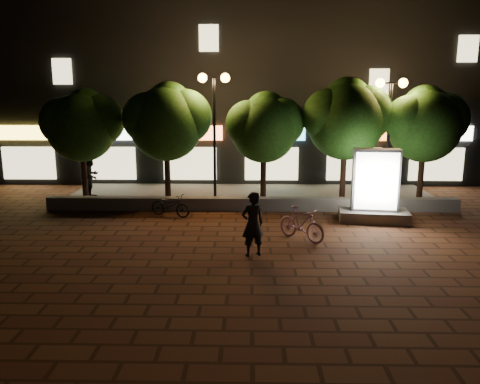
{
  "coord_description": "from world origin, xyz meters",
  "views": [
    {
      "loc": [
        -0.06,
        -13.84,
        4.48
      ],
      "look_at": [
        -0.39,
        1.5,
        1.25
      ],
      "focal_mm": 35.14,
      "sensor_mm": 36.0,
      "label": 1
    }
  ],
  "objects_px": {
    "tree_mid": "(265,125)",
    "street_lamp_left": "(214,105)",
    "street_lamp_right": "(390,108)",
    "tree_right": "(347,116)",
    "tree_left": "(167,119)",
    "pedestrian": "(91,176)",
    "scooter_pink": "(301,224)",
    "ad_kiosk": "(375,192)",
    "scooter_parked": "(170,205)",
    "rider": "(253,224)",
    "tree_far_left": "(83,123)",
    "tree_far_right": "(426,121)"
  },
  "relations": [
    {
      "from": "tree_far_left",
      "to": "tree_mid",
      "type": "height_order",
      "value": "tree_far_left"
    },
    {
      "from": "scooter_pink",
      "to": "pedestrian",
      "type": "xyz_separation_m",
      "value": [
        -8.42,
        5.63,
        0.49
      ]
    },
    {
      "from": "tree_far_left",
      "to": "scooter_parked",
      "type": "height_order",
      "value": "tree_far_left"
    },
    {
      "from": "tree_left",
      "to": "scooter_parked",
      "type": "xyz_separation_m",
      "value": [
        0.44,
        -2.46,
        -3.02
      ]
    },
    {
      "from": "tree_left",
      "to": "tree_right",
      "type": "distance_m",
      "value": 7.3
    },
    {
      "from": "street_lamp_right",
      "to": "scooter_parked",
      "type": "bearing_deg",
      "value": -165.5
    },
    {
      "from": "ad_kiosk",
      "to": "scooter_parked",
      "type": "xyz_separation_m",
      "value": [
        -7.37,
        0.51,
        -0.62
      ]
    },
    {
      "from": "tree_mid",
      "to": "street_lamp_right",
      "type": "height_order",
      "value": "street_lamp_right"
    },
    {
      "from": "tree_left",
      "to": "tree_right",
      "type": "relative_size",
      "value": 0.97
    },
    {
      "from": "scooter_parked",
      "to": "ad_kiosk",
      "type": "bearing_deg",
      "value": -71.53
    },
    {
      "from": "tree_mid",
      "to": "street_lamp_left",
      "type": "height_order",
      "value": "street_lamp_left"
    },
    {
      "from": "tree_left",
      "to": "pedestrian",
      "type": "relative_size",
      "value": 2.62
    },
    {
      "from": "tree_right",
      "to": "street_lamp_right",
      "type": "xyz_separation_m",
      "value": [
        1.64,
        -0.26,
        0.33
      ]
    },
    {
      "from": "tree_left",
      "to": "street_lamp_left",
      "type": "relative_size",
      "value": 0.94
    },
    {
      "from": "tree_left",
      "to": "street_lamp_left",
      "type": "xyz_separation_m",
      "value": [
        1.95,
        -0.26,
        0.58
      ]
    },
    {
      "from": "tree_far_right",
      "to": "ad_kiosk",
      "type": "height_order",
      "value": "tree_far_right"
    },
    {
      "from": "tree_far_right",
      "to": "ad_kiosk",
      "type": "xyz_separation_m",
      "value": [
        -2.69,
        -2.98,
        -2.32
      ]
    },
    {
      "from": "ad_kiosk",
      "to": "street_lamp_left",
      "type": "bearing_deg",
      "value": 155.18
    },
    {
      "from": "tree_mid",
      "to": "street_lamp_right",
      "type": "relative_size",
      "value": 0.9
    },
    {
      "from": "ad_kiosk",
      "to": "pedestrian",
      "type": "relative_size",
      "value": 1.39
    },
    {
      "from": "pedestrian",
      "to": "ad_kiosk",
      "type": "bearing_deg",
      "value": -90.83
    },
    {
      "from": "tree_far_left",
      "to": "tree_left",
      "type": "bearing_deg",
      "value": 0.0
    },
    {
      "from": "street_lamp_right",
      "to": "ad_kiosk",
      "type": "relative_size",
      "value": 1.92
    },
    {
      "from": "tree_far_left",
      "to": "scooter_parked",
      "type": "bearing_deg",
      "value": -32.01
    },
    {
      "from": "tree_far_left",
      "to": "pedestrian",
      "type": "distance_m",
      "value": 2.31
    },
    {
      "from": "tree_mid",
      "to": "tree_far_right",
      "type": "distance_m",
      "value": 6.5
    },
    {
      "from": "pedestrian",
      "to": "tree_right",
      "type": "bearing_deg",
      "value": -76.24
    },
    {
      "from": "tree_left",
      "to": "tree_far_right",
      "type": "relative_size",
      "value": 1.03
    },
    {
      "from": "tree_far_left",
      "to": "pedestrian",
      "type": "relative_size",
      "value": 2.48
    },
    {
      "from": "tree_left",
      "to": "rider",
      "type": "distance_m",
      "value": 7.97
    },
    {
      "from": "tree_left",
      "to": "tree_mid",
      "type": "distance_m",
      "value": 4.0
    },
    {
      "from": "scooter_pink",
      "to": "tree_left",
      "type": "bearing_deg",
      "value": 88.59
    },
    {
      "from": "street_lamp_left",
      "to": "rider",
      "type": "distance_m",
      "value": 7.32
    },
    {
      "from": "tree_mid",
      "to": "street_lamp_right",
      "type": "xyz_separation_m",
      "value": [
        4.95,
        -0.26,
        0.68
      ]
    },
    {
      "from": "tree_mid",
      "to": "rider",
      "type": "distance_m",
      "value": 7.11
    },
    {
      "from": "tree_left",
      "to": "pedestrian",
      "type": "distance_m",
      "value": 4.22
    },
    {
      "from": "ad_kiosk",
      "to": "scooter_pink",
      "type": "height_order",
      "value": "ad_kiosk"
    },
    {
      "from": "tree_left",
      "to": "tree_right",
      "type": "height_order",
      "value": "tree_right"
    },
    {
      "from": "tree_left",
      "to": "scooter_parked",
      "type": "height_order",
      "value": "tree_left"
    },
    {
      "from": "tree_far_left",
      "to": "rider",
      "type": "xyz_separation_m",
      "value": [
        6.98,
        -6.71,
        -2.37
      ]
    },
    {
      "from": "tree_right",
      "to": "ad_kiosk",
      "type": "xyz_separation_m",
      "value": [
        0.51,
        -2.98,
        -2.52
      ]
    },
    {
      "from": "scooter_parked",
      "to": "pedestrian",
      "type": "relative_size",
      "value": 0.86
    },
    {
      "from": "tree_right",
      "to": "ad_kiosk",
      "type": "distance_m",
      "value": 3.93
    },
    {
      "from": "tree_right",
      "to": "scooter_parked",
      "type": "relative_size",
      "value": 3.14
    },
    {
      "from": "tree_mid",
      "to": "tree_right",
      "type": "height_order",
      "value": "tree_right"
    },
    {
      "from": "street_lamp_right",
      "to": "tree_right",
      "type": "bearing_deg",
      "value": 170.9
    },
    {
      "from": "tree_far_right",
      "to": "ad_kiosk",
      "type": "relative_size",
      "value": 1.83
    },
    {
      "from": "street_lamp_right",
      "to": "tree_left",
      "type": "bearing_deg",
      "value": 178.32
    },
    {
      "from": "tree_right",
      "to": "pedestrian",
      "type": "height_order",
      "value": "tree_right"
    },
    {
      "from": "tree_right",
      "to": "scooter_parked",
      "type": "height_order",
      "value": "tree_right"
    }
  ]
}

